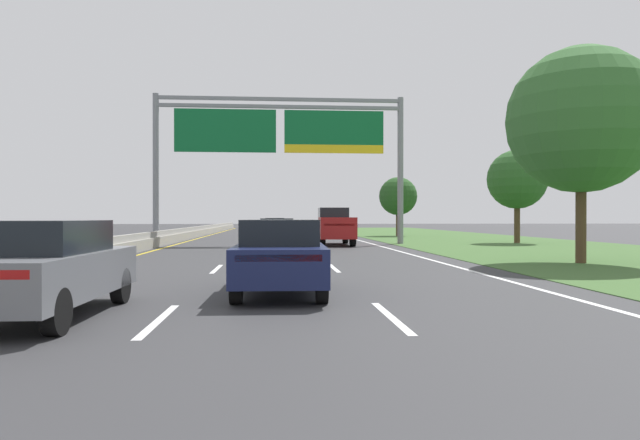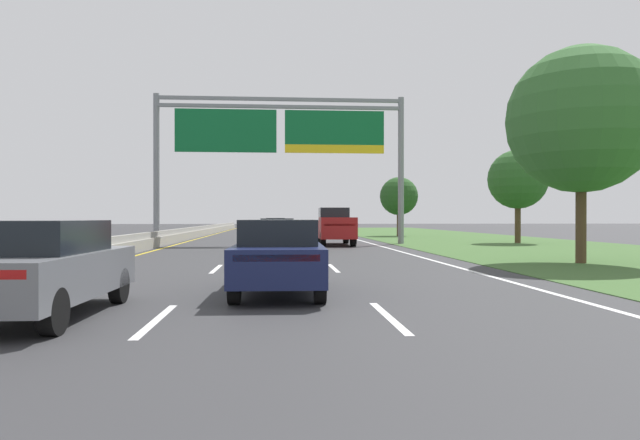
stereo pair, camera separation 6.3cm
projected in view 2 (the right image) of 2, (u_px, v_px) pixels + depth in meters
ground_plane at (276, 245)px, 33.59m from camera, size 220.00×220.00×0.00m
lane_striping at (276, 245)px, 33.13m from camera, size 11.96×106.00×0.01m
grass_verge_right at (507, 244)px, 34.65m from camera, size 14.00×110.00×0.02m
median_barrier_concrete at (161, 239)px, 33.08m from camera, size 0.60×110.00×0.85m
overhead_sign_gantry at (281, 138)px, 34.40m from camera, size 15.06×0.42×8.96m
pickup_truck_red at (335, 227)px, 33.79m from camera, size 2.05×5.42×2.20m
car_navy_centre_lane_sedan at (279, 255)px, 12.19m from camera, size 1.91×4.44×1.57m
car_darkgreen_centre_lane_sedan at (278, 234)px, 28.26m from camera, size 1.93×4.44×1.57m
car_silver_centre_lane_sedan at (276, 227)px, 48.35m from camera, size 1.88×4.43×1.57m
car_grey_left_lane_sedan at (41, 267)px, 9.27m from camera, size 1.93×4.45×1.57m
roadside_tree_near at (581, 120)px, 20.08m from camera, size 5.13×5.13×7.61m
roadside_tree_mid at (518, 179)px, 35.78m from camera, size 3.70×3.70×5.86m
roadside_tree_far at (399, 196)px, 49.44m from camera, size 3.28×3.28×5.10m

